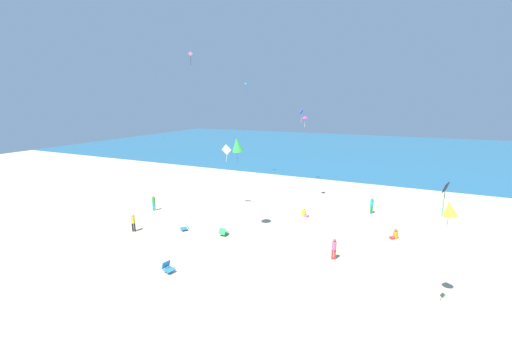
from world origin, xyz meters
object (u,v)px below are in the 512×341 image
object	(u,v)px
kite_white	(226,150)
kite_yellow	(450,209)
person_4	(395,235)
kite_teal	(247,84)
kite_blue	(302,112)
person_3	(334,247)
kite_green	(237,145)
beach_chair_far_right	(223,232)
person_0	(133,222)
person_1	(372,205)
beach_chair_mid_beach	(185,227)
person_2	(154,202)
kite_black	(445,190)
kite_pink	(190,55)
person_5	(304,213)
beach_chair_near_camera	(168,267)
kite_magenta	(305,117)

from	to	relation	value
kite_white	kite_yellow	bearing A→B (deg)	-27.13
person_4	kite_yellow	xyz separation A→B (m)	(1.84, -7.50, 4.72)
kite_teal	kite_blue	world-z (taller)	kite_teal
person_3	kite_green	size ratio (longest dim) A/B	0.70
beach_chair_far_right	kite_teal	size ratio (longest dim) A/B	0.48
person_0	person_4	bearing A→B (deg)	-94.44
person_1	kite_white	bearing A→B (deg)	-126.21
beach_chair_mid_beach	person_3	bearing A→B (deg)	132.83
person_2	kite_black	world-z (taller)	kite_black
kite_pink	kite_teal	distance (m)	7.54
kite_white	person_5	bearing A→B (deg)	6.45
beach_chair_far_right	kite_black	bearing A→B (deg)	-111.88
person_0	kite_pink	size ratio (longest dim) A/B	0.94
kite_teal	kite_blue	xyz separation A→B (m)	(7.27, -0.40, -3.33)
beach_chair_far_right	kite_blue	distance (m)	18.76
person_2	kite_green	size ratio (longest dim) A/B	0.70
kite_blue	person_2	bearing A→B (deg)	-122.80
kite_green	kite_yellow	world-z (taller)	kite_green
beach_chair_far_right	person_5	distance (m)	7.72
person_3	kite_teal	xyz separation A→B (m)	(-14.48, 17.40, 11.14)
beach_chair_near_camera	kite_white	size ratio (longest dim) A/B	0.47
beach_chair_near_camera	person_2	bearing A→B (deg)	151.00
person_5	kite_teal	xyz separation A→B (m)	(-10.77, 10.86, 11.65)
person_0	kite_teal	bearing A→B (deg)	-25.93
kite_white	kite_blue	xyz separation A→B (m)	(3.68, 11.27, 3.12)
kite_pink	kite_white	size ratio (longest dim) A/B	0.92
person_1	person_5	xyz separation A→B (m)	(-5.28, -3.10, -0.53)
kite_white	kite_pink	bearing A→B (deg)	141.32
person_4	person_1	bearing A→B (deg)	-109.00
kite_blue	beach_chair_near_camera	bearing A→B (deg)	-93.49
kite_magenta	kite_teal	xyz separation A→B (m)	(-9.49, 7.00, 3.62)
kite_blue	kite_pink	bearing A→B (deg)	-158.40
person_1	kite_black	size ratio (longest dim) A/B	0.98
person_0	person_4	distance (m)	19.59
beach_chair_mid_beach	person_2	bearing A→B (deg)	-72.55
person_5	kite_teal	bearing A→B (deg)	154.02
kite_pink	kite_magenta	size ratio (longest dim) A/B	1.44
person_1	kite_white	distance (m)	13.88
kite_yellow	kite_teal	size ratio (longest dim) A/B	0.81
beach_chair_near_camera	person_5	size ratio (longest dim) A/B	0.95
kite_magenta	person_0	bearing A→B (deg)	-128.49
kite_white	beach_chair_near_camera	bearing A→B (deg)	-78.33
person_3	kite_blue	size ratio (longest dim) A/B	0.82
kite_blue	beach_chair_mid_beach	bearing A→B (deg)	-103.62
person_4	kite_teal	world-z (taller)	kite_teal
kite_black	kite_yellow	bearing A→B (deg)	73.98
person_2	kite_teal	size ratio (longest dim) A/B	0.95
kite_magenta	kite_blue	world-z (taller)	kite_blue
person_4	kite_magenta	distance (m)	12.95
kite_pink	kite_magenta	world-z (taller)	kite_pink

